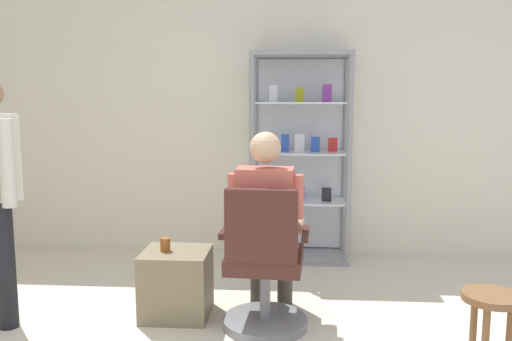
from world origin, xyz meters
The scene contains 7 objects.
back_wall centered at (0.00, 3.00, 1.35)m, with size 6.00×0.10×2.70m, color silver.
display_cabinet_main centered at (0.40, 2.76, 0.96)m, with size 0.90×0.45×1.90m.
office_chair centered at (0.16, 1.15, 0.39)m, with size 0.58×0.56×0.96m.
seated_shopkeeper centered at (0.17, 1.31, 0.71)m, with size 0.50×0.58×1.29m.
storage_crate centered at (-0.46, 1.34, 0.23)m, with size 0.45×0.42×0.46m, color #72664C.
tea_glass centered at (-0.53, 1.34, 0.51)m, with size 0.07×0.07×0.09m, color brown.
wooden_stool centered at (1.43, 0.75, 0.35)m, with size 0.32×0.32×0.44m.
Camera 1 is at (0.34, -2.10, 1.51)m, focal length 37.00 mm.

